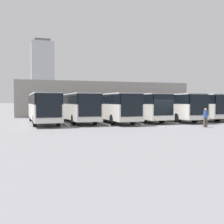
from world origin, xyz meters
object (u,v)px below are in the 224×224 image
Objects in this scene: bus_4 at (111,106)px; bus_5 at (76,106)px; bus_3 at (138,106)px; pedestrian at (205,117)px; bus_1 at (190,106)px; bus_2 at (168,106)px; bus_0 at (213,106)px; bus_6 at (43,107)px.

bus_5 is (3.68, -1.05, 0.00)m from bus_4.
pedestrian is (-2.55, 9.28, -0.85)m from bus_3.
pedestrian is (4.82, 9.42, -0.85)m from bus_1.
bus_4 is at bearing 11.33° from bus_3.
bus_2 is at bearing 170.32° from bus_3.
bus_1 is at bearing 2.29° from bus_0.
bus_3 is at bearing 1.22° from bus_1.
bus_1 is at bearing -167.96° from bus_2.
bus_4 is 3.83m from bus_5.
bus_3 is at bearing -168.67° from bus_4.
bus_1 is 14.73m from bus_5.
bus_0 is 12.82m from pedestrian.
bus_4 is at bearing 0.85° from bus_2.
bus_4 is at bearing 164.21° from bus_5.
bus_5 is 3.70m from bus_6.
bus_5 is 7.22× the size of pedestrian.
bus_5 is (18.42, -0.03, 0.00)m from bus_0.
bus_3 is 11.05m from bus_6.
bus_2 is 1.00× the size of bus_3.
bus_4 is 1.00× the size of bus_6.
bus_4 is 7.40m from bus_6.
bus_0 is 1.00× the size of bus_2.
bus_4 is at bearing 4.04° from bus_0.
bus_5 is (11.05, -0.95, 0.00)m from bus_2.
bus_2 is at bearing 175.18° from bus_5.
bus_5 is at bearing -0.57° from bus_1.
bus_3 and bus_5 have the same top height.
bus_5 and bus_6 have the same top height.
bus_1 and bus_6 have the same top height.
bus_0 is 1.00× the size of bus_4.
bus_1 is 1.00× the size of bus_2.
bus_0 is 18.42m from bus_5.
bus_5 is at bearing -2.36° from bus_3.
bus_1 is 7.37m from bus_3.
bus_2 is 14.75m from bus_6.
bus_0 and bus_4 have the same top height.
pedestrian is at bearing 48.45° from bus_0.
bus_6 is (11.05, 0.04, 0.00)m from bus_3.
bus_1 and bus_2 have the same top height.
bus_2 is 1.00× the size of bus_4.
bus_6 is at bearing -5.27° from bus_4.
bus_4 is (7.37, 0.10, 0.00)m from bus_2.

